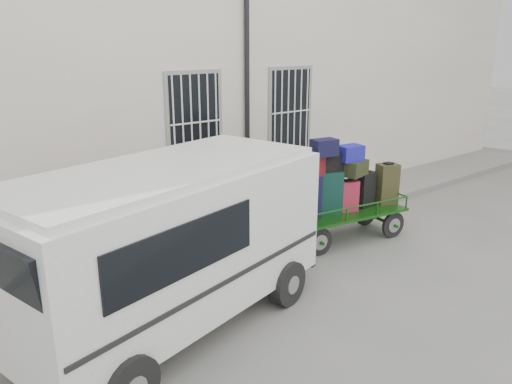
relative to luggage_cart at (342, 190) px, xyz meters
The scene contains 5 objects.
ground 1.94m from the luggage_cart, 161.75° to the right, with size 80.00×80.00×0.00m, color slate.
building 5.56m from the luggage_cart, 106.96° to the left, with size 24.00×5.15×6.00m.
sidewalk 2.50m from the luggage_cart, 131.92° to the left, with size 24.00×1.70×0.15m, color slate.
luggage_cart is the anchor object (origin of this frame).
van 4.42m from the luggage_cart, behind, with size 5.09×3.06×2.40m.
Camera 1 is at (-5.88, -6.01, 3.99)m, focal length 35.00 mm.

